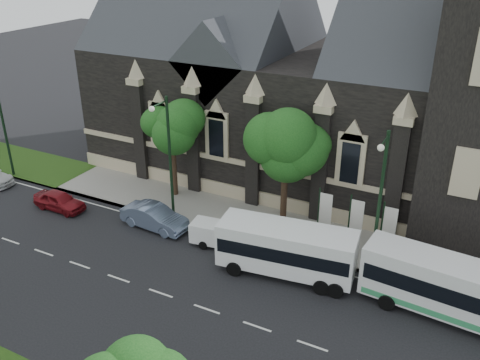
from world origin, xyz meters
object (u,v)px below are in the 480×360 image
Objects in this scene: tree_walk_left at (175,125)px; street_lamp_far at (0,119)px; banner_flag_left at (323,212)px; tree_walk_right at (290,144)px; tour_coach at (474,295)px; car_far_red at (59,201)px; shuttle_bus at (287,248)px; street_lamp_near at (379,198)px; banner_flag_center at (354,219)px; sedan at (155,217)px; box_trailer at (207,232)px; banner_flag_right at (386,227)px; street_lamp_mid at (168,154)px.

street_lamp_far is (-14.20, -3.61, -0.62)m from tree_walk_left.
banner_flag_left is (26.29, 1.91, -2.73)m from street_lamp_far.
tour_coach is (12.38, -5.48, -4.03)m from tree_walk_right.
shuttle_bus is at bearing -89.47° from car_far_red.
banner_flag_center is at bearing 131.93° from street_lamp_near.
shuttle_bus reaches higher than car_far_red.
banner_flag_center is at bearing 157.68° from tour_coach.
tree_walk_right is 4.92m from banner_flag_left.
car_far_red is at bearing -167.24° from banner_flag_left.
tree_walk_left is at bearing 167.13° from street_lamp_near.
banner_flag_left is 11.39m from sedan.
tree_walk_left is at bearing 130.60° from box_trailer.
tree_walk_right is 10.45m from sedan.
sedan reaches higher than car_far_red.
tree_walk_right reaches higher than tree_walk_left.
shuttle_bus reaches higher than box_trailer.
banner_flag_left is 0.82× the size of sedan.
banner_flag_left is 0.35× the size of tour_coach.
car_far_red is (-6.49, -5.91, -5.04)m from tree_walk_left.
box_trailer is 0.61× the size of sedan.
tree_walk_left reaches higher than sedan.
street_lamp_mid is at bearing -172.40° from banner_flag_right.
banner_flag_center is at bearing 47.99° from shuttle_bus.
car_far_red is (-7.75, -1.02, -0.11)m from sedan.
tour_coach is 2.80× the size of car_far_red.
banner_flag_right reaches higher than box_trailer.
street_lamp_far is 28.48m from banner_flag_center.
shuttle_bus is (11.30, -5.71, -3.96)m from tree_walk_left.
banner_flag_left and banner_flag_center have the same top height.
banner_flag_center is (2.00, 0.00, 0.00)m from banner_flag_left.
shuttle_bus is 2.03× the size of car_far_red.
shuttle_bus is at bearing -173.70° from tour_coach.
street_lamp_far is 2.25× the size of banner_flag_center.
street_lamp_near reaches higher than tour_coach.
street_lamp_mid reaches higher than tour_coach.
banner_flag_center is at bearing 8.82° from street_lamp_mid.
sedan is at bearing -166.05° from banner_flag_center.
street_lamp_mid is 2.25× the size of banner_flag_left.
street_lamp_mid is (-7.21, -3.62, -0.71)m from tree_walk_right.
street_lamp_near reaches higher than banner_flag_center.
banner_flag_center is 8.24m from tour_coach.
banner_flag_center is at bearing -18.64° from tree_walk_right.
tree_walk_left is 12.66m from banner_flag_left.
tree_walk_right is 7.37m from shuttle_bus.
banner_flag_left is at bearing 4.15° from street_lamp_far.
street_lamp_far reaches higher than banner_flag_center.
banner_flag_left is 1.00× the size of banner_flag_right.
banner_flag_right is at bearing 0.00° from banner_flag_left.
tree_walk_right is 1.95× the size of banner_flag_right.
street_lamp_near reaches higher than tree_walk_left.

